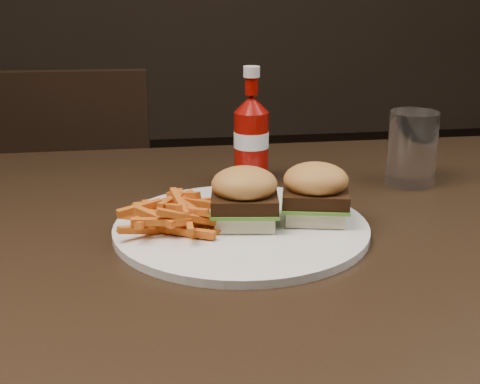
{
  "coord_description": "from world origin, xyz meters",
  "views": [
    {
      "loc": [
        -0.23,
        -0.81,
        1.07
      ],
      "look_at": [
        -0.12,
        -0.02,
        0.8
      ],
      "focal_mm": 50.0,
      "sensor_mm": 36.0,
      "label": 1
    }
  ],
  "objects": [
    {
      "name": "fries_pile",
      "position": [
        -0.2,
        -0.03,
        0.78
      ],
      "size": [
        0.15,
        0.15,
        0.04
      ],
      "primitive_type": null,
      "rotation": [
        0.0,
        0.0,
        0.39
      ],
      "color": "orange",
      "rests_on": "plate"
    },
    {
      "name": "tumbler",
      "position": [
        0.17,
        0.13,
        0.81
      ],
      "size": [
        0.08,
        0.08,
        0.12
      ],
      "primitive_type": "cylinder",
      "rotation": [
        0.0,
        0.0,
        -0.05
      ],
      "color": "white",
      "rests_on": "dining_table"
    },
    {
      "name": "chair_far",
      "position": [
        -0.41,
        0.77,
        0.43
      ],
      "size": [
        0.43,
        0.43,
        0.04
      ],
      "primitive_type": "cube",
      "rotation": [
        0.0,
        0.0,
        3.1
      ],
      "color": "black",
      "rests_on": "ground"
    },
    {
      "name": "sandwich_half_a",
      "position": [
        -0.12,
        -0.04,
        0.77
      ],
      "size": [
        0.08,
        0.08,
        0.02
      ],
      "primitive_type": "cube",
      "rotation": [
        0.0,
        0.0,
        -0.13
      ],
      "color": "beige",
      "rests_on": "plate"
    },
    {
      "name": "plate",
      "position": [
        -0.12,
        -0.03,
        0.76
      ],
      "size": [
        0.32,
        0.32,
        0.01
      ],
      "primitive_type": "cylinder",
      "color": "white",
      "rests_on": "dining_table"
    },
    {
      "name": "ketchup_bottle",
      "position": [
        -0.08,
        0.16,
        0.81
      ],
      "size": [
        0.06,
        0.06,
        0.1
      ],
      "primitive_type": "cylinder",
      "rotation": [
        0.0,
        0.0,
        0.11
      ],
      "color": "#850A05",
      "rests_on": "dining_table"
    },
    {
      "name": "sandwich_half_b",
      "position": [
        -0.02,
        -0.03,
        0.77
      ],
      "size": [
        0.09,
        0.08,
        0.02
      ],
      "primitive_type": "cube",
      "rotation": [
        0.0,
        0.0,
        -0.22
      ],
      "color": "beige",
      "rests_on": "plate"
    },
    {
      "name": "dining_table",
      "position": [
        0.0,
        0.0,
        0.73
      ],
      "size": [
        1.2,
        0.8,
        0.04
      ],
      "primitive_type": "cube",
      "color": "black",
      "rests_on": "ground"
    }
  ]
}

